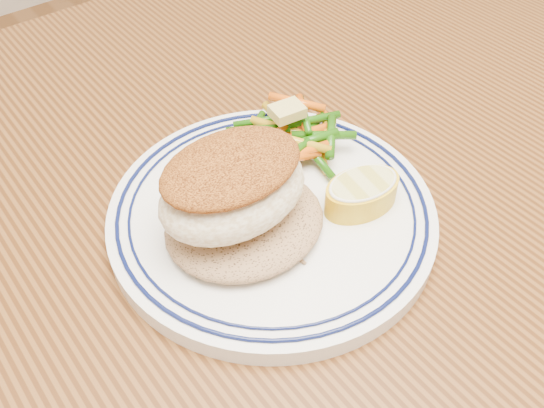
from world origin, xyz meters
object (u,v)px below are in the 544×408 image
(rice_pilaf, at_px, (245,220))
(lemon_wedge, at_px, (362,192))
(fish_fillet, at_px, (233,185))
(dining_table, at_px, (285,325))
(vegetable_pile, at_px, (292,136))
(plate, at_px, (272,214))

(rice_pilaf, bearing_deg, lemon_wedge, -20.72)
(fish_fillet, xyz_separation_m, lemon_wedge, (0.09, -0.04, -0.03))
(dining_table, xyz_separation_m, vegetable_pile, (0.07, 0.08, 0.13))
(fish_fillet, bearing_deg, dining_table, -51.61)
(vegetable_pile, xyz_separation_m, lemon_wedge, (0.00, -0.08, -0.00))
(vegetable_pile, bearing_deg, lemon_wedge, -89.59)
(rice_pilaf, xyz_separation_m, lemon_wedge, (0.09, -0.03, 0.00))
(lemon_wedge, bearing_deg, rice_pilaf, 159.28)
(plate, height_order, lemon_wedge, lemon_wedge)
(plate, bearing_deg, fish_fillet, -179.30)
(dining_table, bearing_deg, rice_pilaf, 126.67)
(rice_pilaf, bearing_deg, fish_fillet, 136.14)
(vegetable_pile, bearing_deg, rice_pilaf, -149.38)
(vegetable_pile, distance_m, lemon_wedge, 0.08)
(dining_table, distance_m, fish_fillet, 0.16)
(rice_pilaf, height_order, fish_fillet, fish_fillet)
(fish_fillet, relative_size, vegetable_pile, 1.01)
(vegetable_pile, bearing_deg, plate, -141.13)
(rice_pilaf, xyz_separation_m, fish_fillet, (-0.01, 0.01, 0.03))
(rice_pilaf, xyz_separation_m, vegetable_pile, (0.08, 0.05, 0.00))
(lemon_wedge, bearing_deg, fish_fillet, 157.62)
(plate, distance_m, fish_fillet, 0.06)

